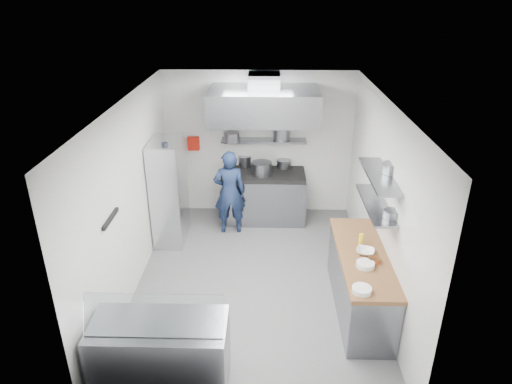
{
  "coord_description": "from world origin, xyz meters",
  "views": [
    {
      "loc": [
        0.17,
        -5.87,
        4.21
      ],
      "look_at": [
        0.0,
        0.6,
        1.25
      ],
      "focal_mm": 32.0,
      "sensor_mm": 36.0,
      "label": 1
    }
  ],
  "objects_px": {
    "wire_rack": "(169,192)",
    "display_case": "(161,354)",
    "chef": "(230,192)",
    "gas_range": "(263,197)"
  },
  "relations": [
    {
      "from": "chef",
      "to": "display_case",
      "type": "distance_m",
      "value": 3.63
    },
    {
      "from": "chef",
      "to": "gas_range",
      "type": "bearing_deg",
      "value": -144.54
    },
    {
      "from": "wire_rack",
      "to": "chef",
      "type": "bearing_deg",
      "value": 15.68
    },
    {
      "from": "gas_range",
      "to": "display_case",
      "type": "bearing_deg",
      "value": -105.02
    },
    {
      "from": "chef",
      "to": "wire_rack",
      "type": "distance_m",
      "value": 1.07
    },
    {
      "from": "wire_rack",
      "to": "display_case",
      "type": "xyz_separation_m",
      "value": [
        0.53,
        -3.29,
        -0.5
      ]
    },
    {
      "from": "chef",
      "to": "wire_rack",
      "type": "height_order",
      "value": "wire_rack"
    },
    {
      "from": "wire_rack",
      "to": "display_case",
      "type": "height_order",
      "value": "wire_rack"
    },
    {
      "from": "wire_rack",
      "to": "display_case",
      "type": "relative_size",
      "value": 1.23
    },
    {
      "from": "gas_range",
      "to": "wire_rack",
      "type": "bearing_deg",
      "value": -153.56
    }
  ]
}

